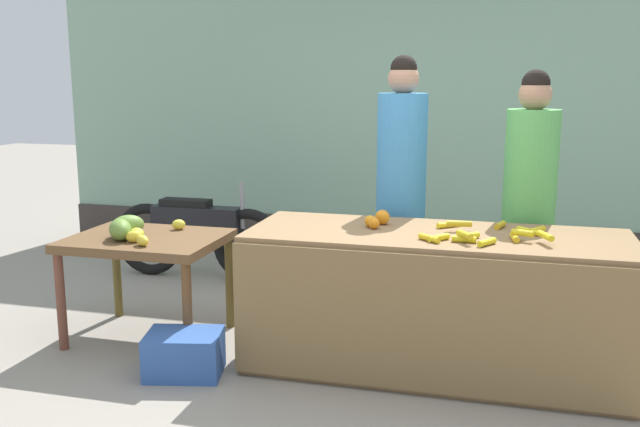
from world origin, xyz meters
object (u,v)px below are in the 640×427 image
parked_motorcycle (197,234)px  produce_crate (184,354)px  vendor_woman_blue_shirt (401,194)px  vendor_woman_green_shirt (529,208)px  produce_sack (292,274)px

parked_motorcycle → produce_crate: parked_motorcycle is taller
parked_motorcycle → vendor_woman_blue_shirt: bearing=-21.4°
vendor_woman_blue_shirt → vendor_woman_green_shirt: size_ratio=1.05×
vendor_woman_blue_shirt → produce_sack: (-0.85, 0.19, -0.69)m
parked_motorcycle → produce_crate: (0.79, -1.90, -0.27)m
parked_motorcycle → produce_sack: size_ratio=3.03×
vendor_woman_blue_shirt → produce_crate: 1.80m
vendor_woman_green_shirt → parked_motorcycle: bearing=164.2°
parked_motorcycle → produce_crate: 2.07m
produce_crate → produce_sack: 1.37m
vendor_woman_blue_shirt → parked_motorcycle: bearing=158.6°
vendor_woman_green_shirt → parked_motorcycle: size_ratio=1.12×
vendor_woman_green_shirt → produce_crate: bearing=-150.1°
vendor_woman_blue_shirt → parked_motorcycle: size_ratio=1.18×
parked_motorcycle → produce_sack: parked_motorcycle is taller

